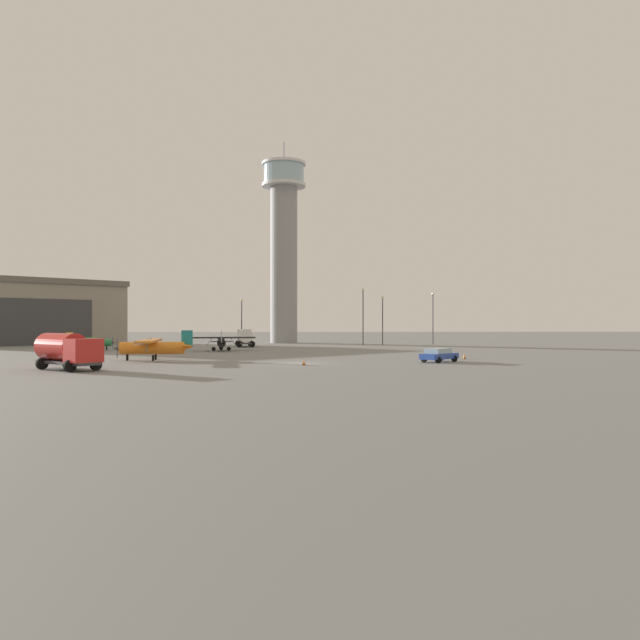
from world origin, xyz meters
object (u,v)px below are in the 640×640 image
Objects in this scene: light_post_north at (383,316)px; light_post_west at (433,314)px; traffic_cone_near_left at (464,356)px; traffic_cone_near_right at (304,362)px; airplane_black at (221,341)px; light_post_centre at (363,312)px; truck_fuel_tanker_red at (67,349)px; control_tower at (284,241)px; truck_fuel_tanker_white at (245,337)px; airplane_green at (91,342)px; car_blue at (439,355)px; airplane_orange at (153,346)px; light_post_east at (242,317)px.

light_post_west is at bearing 4.82° from light_post_north.
traffic_cone_near_left is 1.03× the size of traffic_cone_near_right.
light_post_west reaches higher than airplane_black.
airplane_black is 0.96× the size of light_post_centre.
light_post_north is (34.46, 57.00, 3.45)m from truck_fuel_tanker_red.
truck_fuel_tanker_red is 0.78× the size of light_post_north.
control_tower is 6.48× the size of truck_fuel_tanker_white.
airplane_black is at bearing 110.60° from traffic_cone_near_right.
airplane_black is 18.91m from airplane_green.
traffic_cone_near_right is (-14.81, -51.81, -4.88)m from light_post_north.
light_post_centre is 51.75m from traffic_cone_near_right.
light_post_centre is 18.28× the size of traffic_cone_near_right.
light_post_north is (25.74, 22.72, 3.84)m from airplane_black.
car_blue is 0.48× the size of light_post_west.
truck_fuel_tanker_red reaches higher than airplane_green.
light_post_centre is at bearing 77.46° from traffic_cone_near_right.
airplane_green is at bearing -65.63° from airplane_orange.
light_post_east is at bearing -176.64° from light_post_west.
light_post_north reaches higher than traffic_cone_near_right.
car_blue is 0.51× the size of light_post_north.
airplane_orange is 17.29m from traffic_cone_near_right.
airplane_orange is 59.89m from light_post_west.
airplane_black is 1.10× the size of light_post_north.
truck_fuel_tanker_red is at bearing -121.15° from light_post_north.
airplane_black is 2.15× the size of car_blue.
car_blue is 8.13× the size of traffic_cone_near_right.
car_blue is 50.40m from light_post_west.
airplane_green is 51.57m from car_blue.
light_post_east reaches higher than truck_fuel_tanker_white.
truck_fuel_tanker_red is 0.68× the size of light_post_centre.
airplane_orange is at bearing 113.76° from truck_fuel_tanker_red.
light_post_north is at bearing -31.76° from control_tower.
truck_fuel_tanker_white is at bearing -16.13° from airplane_black.
light_post_north is at bearing 44.13° from car_blue.
light_post_centre is at bearing -169.57° from light_post_west.
control_tower reaches higher than traffic_cone_near_left.
airplane_orange is 28.09m from airplane_green.
light_post_north is at bearing -130.37° from airplane_orange.
airplane_orange is at bearing -178.06° from traffic_cone_near_left.
airplane_orange reaches higher than car_blue.
car_blue is (43.04, -28.40, -0.45)m from airplane_green.
airplane_green reaches higher than traffic_cone_near_right.
airplane_orange is 43.40m from light_post_east.
traffic_cone_near_right is at bearing -105.96° from light_post_north.
airplane_green is 0.96× the size of light_post_north.
airplane_orange is at bearing -102.96° from control_tower.
truck_fuel_tanker_white is (-5.93, -19.78, -18.07)m from control_tower.
truck_fuel_tanker_red is at bearing -159.33° from traffic_cone_near_left.
truck_fuel_tanker_white reaches higher than airplane_black.
light_post_west is at bearing 33.64° from car_blue.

